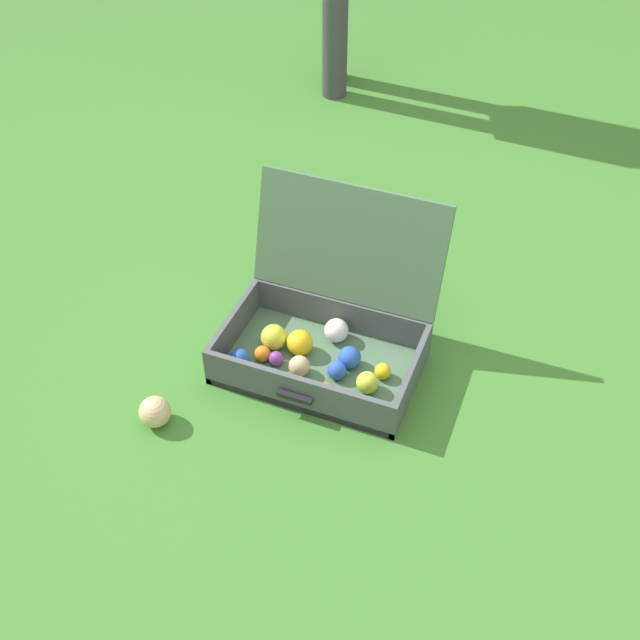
% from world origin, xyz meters
% --- Properties ---
extents(ground_plane, '(16.00, 16.00, 0.00)m').
position_xyz_m(ground_plane, '(0.00, 0.00, 0.00)').
color(ground_plane, '#3D7A2D').
extents(open_suitcase, '(0.61, 0.52, 0.50)m').
position_xyz_m(open_suitcase, '(-0.02, 0.07, 0.11)').
color(open_suitcase, '#4C7051').
rests_on(open_suitcase, ground).
extents(stray_ball_on_grass, '(0.09, 0.09, 0.09)m').
position_xyz_m(stray_ball_on_grass, '(-0.38, -0.37, 0.05)').
color(stray_ball_on_grass, '#D1B784').
rests_on(stray_ball_on_grass, ground).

